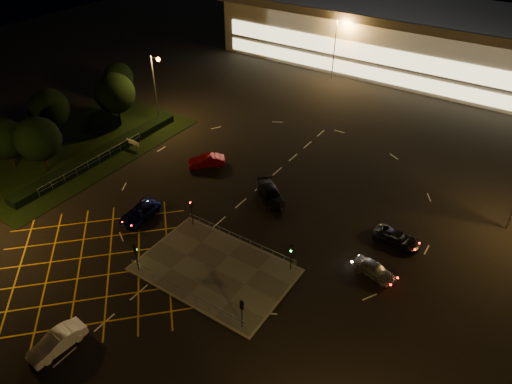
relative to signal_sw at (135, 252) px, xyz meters
The scene contains 22 objects.
ground 7.58m from the signal_sw, 56.28° to the left, with size 180.00×180.00×0.00m, color black.
pedestrian_island 7.57m from the signal_sw, 33.65° to the left, with size 14.00×9.00×0.12m, color #4C4944.
grass_verge 26.93m from the signal_sw, 153.45° to the left, with size 18.00×30.00×0.08m, color black.
hedge 22.55m from the signal_sw, 147.74° to the left, with size 2.00×26.00×1.00m, color black.
supermarket 68.13m from the signal_sw, 86.63° to the left, with size 72.00×26.50×10.50m.
streetlight_nw 31.24m from the signal_sw, 129.19° to the left, with size 1.78×0.56×10.03m.
streetlight_far_left 54.44m from the signal_sw, 95.88° to the left, with size 1.78×0.56×10.03m.
signal_sw is the anchor object (origin of this frame).
signal_se 12.00m from the signal_sw, ahead, with size 0.28×0.30×3.15m.
signal_nw 7.99m from the signal_sw, 90.00° to the left, with size 0.28×0.30×3.15m.
signal_ne 14.41m from the signal_sw, 33.65° to the left, with size 0.28×0.30×3.15m.
tree_a 26.38m from the signal_sw, behind, with size 5.04×5.04×6.86m.
tree_b 30.55m from the signal_sw, 156.81° to the left, with size 5.40×5.40×7.35m.
tree_c 31.34m from the signal_sw, 140.20° to the left, with size 5.76×5.76×7.84m.
tree_d 39.73m from the signal_sw, 139.09° to the left, with size 4.68×4.68×6.37m.
tree_e 22.92m from the signal_sw, 164.76° to the left, with size 5.40×5.40×7.35m.
car_queue_white 9.86m from the signal_sw, 84.61° to the right, with size 1.61×4.62×1.52m, color white.
car_left_blue 8.22m from the signal_sw, 134.25° to the left, with size 2.33×5.06×1.41m, color #0B0F45.
car_far_dkgrey 17.14m from the signal_sw, 74.81° to the left, with size 2.16×5.32×1.54m, color black.
car_right_silver 22.27m from the signal_sw, 31.98° to the left, with size 1.65×4.10×1.40m, color #A5A7AC.
car_circ_red 19.17m from the signal_sw, 108.79° to the left, with size 1.61×4.61×1.52m, color maroon.
car_east_grey 25.76m from the signal_sw, 42.11° to the left, with size 2.22×4.81×1.34m, color black.
Camera 1 is at (22.35, -25.57, 31.39)m, focal length 32.00 mm.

